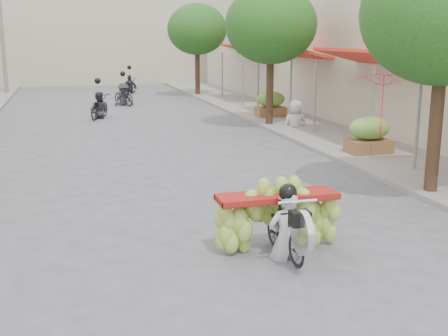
% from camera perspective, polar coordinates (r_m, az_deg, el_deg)
% --- Properties ---
extents(ground, '(120.00, 120.00, 0.00)m').
position_cam_1_polar(ground, '(7.20, 2.86, -14.52)').
color(ground, '#59595E').
rests_on(ground, ground).
extents(sidewalk_right, '(4.00, 60.00, 0.12)m').
position_cam_1_polar(sidewalk_right, '(23.14, 7.47, 4.86)').
color(sidewalk_right, gray).
rests_on(sidewalk_right, ground).
extents(shophouse_row_right, '(9.77, 40.00, 6.00)m').
position_cam_1_polar(shophouse_row_right, '(24.48, 19.68, 11.58)').
color(shophouse_row_right, beige).
rests_on(shophouse_row_right, ground).
extents(far_building, '(20.00, 6.00, 7.00)m').
position_cam_1_polar(far_building, '(44.08, -13.47, 12.98)').
color(far_building, '#BCAF94').
rests_on(far_building, ground).
extents(utility_pole_back, '(0.60, 0.24, 8.00)m').
position_cam_1_polar(utility_pole_back, '(36.19, -21.70, 13.31)').
color(utility_pole_back, slate).
rests_on(utility_pole_back, ground).
extents(street_tree_near, '(3.40, 3.40, 5.25)m').
position_cam_1_polar(street_tree_near, '(12.52, 21.54, 14.28)').
color(street_tree_near, '#3A2719').
rests_on(street_tree_near, ground).
extents(street_tree_mid, '(3.40, 3.40, 5.25)m').
position_cam_1_polar(street_tree_mid, '(21.38, 4.79, 14.27)').
color(street_tree_mid, '#3A2719').
rests_on(street_tree_mid, ground).
extents(street_tree_far, '(3.40, 3.40, 5.25)m').
position_cam_1_polar(street_tree_far, '(32.89, -2.76, 13.88)').
color(street_tree_far, '#3A2719').
rests_on(street_tree_far, ground).
extents(produce_crate_mid, '(1.20, 0.88, 1.16)m').
position_cam_1_polar(produce_crate_mid, '(16.50, 14.54, 3.54)').
color(produce_crate_mid, brown).
rests_on(produce_crate_mid, ground).
extents(produce_crate_far, '(1.20, 0.88, 1.16)m').
position_cam_1_polar(produce_crate_far, '(23.68, 4.77, 6.71)').
color(produce_crate_far, brown).
rests_on(produce_crate_far, ground).
extents(banana_motorbike, '(2.20, 1.73, 1.99)m').
position_cam_1_polar(banana_motorbike, '(8.82, 5.88, -4.49)').
color(banana_motorbike, black).
rests_on(banana_motorbike, ground).
extents(market_umbrella, '(2.03, 2.03, 1.79)m').
position_cam_1_polar(market_umbrella, '(15.63, 16.07, 9.52)').
color(market_umbrella, red).
rests_on(market_umbrella, ground).
extents(pedestrian, '(0.98, 0.64, 1.90)m').
position_cam_1_polar(pedestrian, '(21.18, 7.31, 6.87)').
color(pedestrian, beige).
rests_on(pedestrian, ground).
extents(bg_motorbike_a, '(1.30, 1.89, 1.95)m').
position_cam_1_polar(bg_motorbike_a, '(24.29, -12.62, 6.63)').
color(bg_motorbike_a, black).
rests_on(bg_motorbike_a, ground).
extents(bg_motorbike_b, '(1.19, 1.71, 1.95)m').
position_cam_1_polar(bg_motorbike_b, '(28.71, -10.20, 7.94)').
color(bg_motorbike_b, black).
rests_on(bg_motorbike_b, ground).
extents(bg_motorbike_c, '(1.32, 1.79, 1.95)m').
position_cam_1_polar(bg_motorbike_c, '(34.88, -9.56, 8.74)').
color(bg_motorbike_c, black).
rests_on(bg_motorbike_c, ground).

